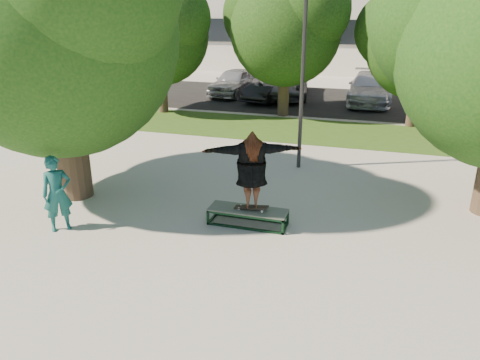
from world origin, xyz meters
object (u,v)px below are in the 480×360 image
(lamppost, at_px, (303,64))
(car_silver_a, at_px, (234,82))
(car_grey, at_px, (283,82))
(tree_left, at_px, (54,20))
(bystander, at_px, (57,194))
(car_silver_b, at_px, (370,88))
(grind_box, at_px, (248,217))
(car_dark, at_px, (270,87))

(lamppost, distance_m, car_silver_a, 12.79)
(car_silver_a, bearing_deg, lamppost, -56.39)
(lamppost, height_order, car_grey, lamppost)
(tree_left, xyz_separation_m, bystander, (0.96, -1.91, -3.56))
(lamppost, distance_m, car_silver_b, 11.54)
(grind_box, bearing_deg, car_grey, 99.37)
(tree_left, distance_m, bystander, 4.15)
(lamppost, height_order, car_silver_b, lamppost)
(tree_left, bearing_deg, car_silver_b, 65.39)
(lamppost, distance_m, car_dark, 11.16)
(bystander, bearing_deg, lamppost, 8.30)
(bystander, relative_size, car_silver_b, 0.33)
(grind_box, relative_size, car_silver_b, 0.35)
(tree_left, relative_size, bystander, 4.13)
(tree_left, distance_m, car_grey, 15.99)
(car_dark, distance_m, car_silver_b, 5.09)
(tree_left, height_order, lamppost, tree_left)
(lamppost, distance_m, car_grey, 12.11)
(car_dark, bearing_deg, bystander, -81.71)
(tree_left, relative_size, car_dark, 1.75)
(car_grey, bearing_deg, car_silver_a, 177.44)
(car_grey, bearing_deg, tree_left, -107.25)
(car_dark, relative_size, car_silver_b, 0.78)
(lamppost, xyz_separation_m, car_silver_b, (1.62, 11.18, -2.40))
(car_silver_a, height_order, car_silver_b, car_silver_b)
(grind_box, distance_m, car_grey, 16.08)
(lamppost, bearing_deg, bystander, -126.73)
(lamppost, relative_size, grind_box, 3.39)
(bystander, relative_size, car_grey, 0.30)
(car_silver_a, bearing_deg, bystander, -78.74)
(car_silver_a, bearing_deg, car_dark, -14.38)
(car_dark, xyz_separation_m, car_grey, (0.41, 1.17, 0.14))
(grind_box, xyz_separation_m, car_grey, (-2.62, 15.85, 0.62))
(car_silver_a, relative_size, car_grey, 0.74)
(bystander, distance_m, car_grey, 17.36)
(car_grey, bearing_deg, car_silver_b, -12.82)
(tree_left, bearing_deg, car_dark, 82.46)
(car_dark, relative_size, car_grey, 0.70)
(car_grey, bearing_deg, bystander, -103.20)
(bystander, xyz_separation_m, car_silver_a, (-1.33, 17.02, -0.13))
(car_silver_a, height_order, car_dark, car_silver_a)
(grind_box, distance_m, car_silver_a, 16.44)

